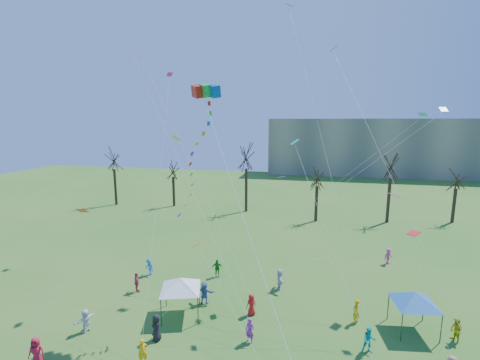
% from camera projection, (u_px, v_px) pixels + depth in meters
% --- Properties ---
extents(distant_building, '(60.00, 14.00, 15.00)m').
position_uv_depth(distant_building, '(382.00, 147.00, 90.15)').
color(distant_building, gray).
rests_on(distant_building, ground).
extents(bare_tree_row, '(68.11, 8.68, 10.92)m').
position_uv_depth(bare_tree_row, '(313.00, 171.00, 50.42)').
color(bare_tree_row, black).
rests_on(bare_tree_row, ground).
extents(big_box_kite, '(5.33, 7.09, 20.02)m').
position_uv_depth(big_box_kite, '(199.00, 162.00, 23.60)').
color(big_box_kite, red).
rests_on(big_box_kite, ground).
extents(canopy_tent_white, '(3.84, 3.84, 3.01)m').
position_uv_depth(canopy_tent_white, '(181.00, 283.00, 24.89)').
color(canopy_tent_white, '#3F3F44').
rests_on(canopy_tent_white, ground).
extents(canopy_tent_blue, '(3.84, 3.84, 2.90)m').
position_uv_depth(canopy_tent_blue, '(415.00, 298.00, 23.02)').
color(canopy_tent_blue, '#3F3F44').
rests_on(canopy_tent_blue, ground).
extents(festival_crowd, '(26.37, 21.26, 1.86)m').
position_uv_depth(festival_crowd, '(258.00, 314.00, 23.88)').
color(festival_crowd, '#B41631').
rests_on(festival_crowd, ground).
extents(small_kites_aloft, '(29.40, 20.34, 33.36)m').
position_uv_depth(small_kites_aloft, '(261.00, 135.00, 26.18)').
color(small_kites_aloft, red).
rests_on(small_kites_aloft, ground).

